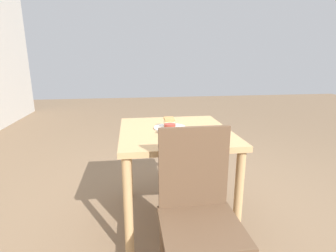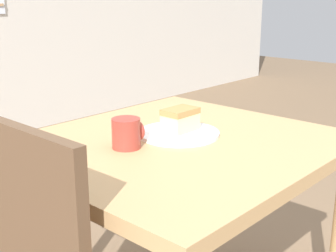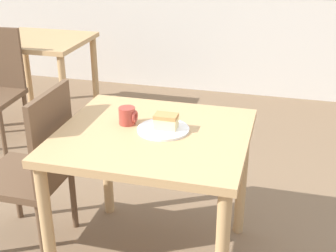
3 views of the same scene
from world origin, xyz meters
name	(u,v)px [view 3 (image 3 of 3)]	position (x,y,z in m)	size (l,w,h in m)	color
dining_table_near	(153,154)	(-0.06, 0.21, 0.66)	(0.92, 0.85, 0.77)	tan
dining_table_far	(41,53)	(-1.61, 1.89, 0.62)	(0.83, 0.75, 0.75)	tan
chair_near_window	(35,167)	(-0.72, 0.19, 0.50)	(0.44, 0.44, 0.94)	brown
plate	(163,129)	(-0.01, 0.24, 0.78)	(0.26, 0.26, 0.01)	white
cake_slice	(165,121)	(0.00, 0.25, 0.82)	(0.11, 0.08, 0.07)	beige
coffee_mug	(128,116)	(-0.21, 0.27, 0.82)	(0.09, 0.08, 0.09)	#9E382D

